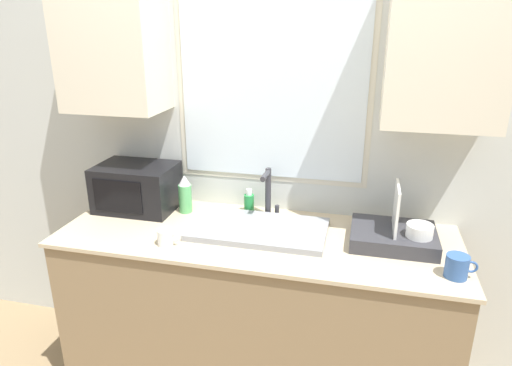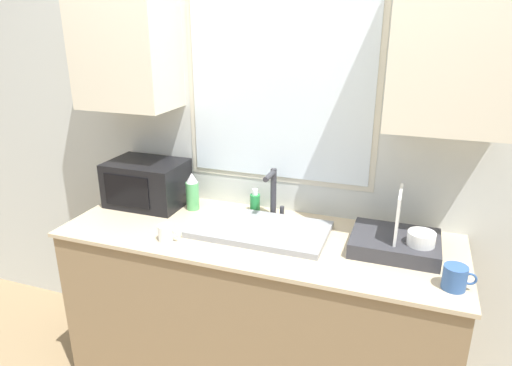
# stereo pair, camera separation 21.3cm
# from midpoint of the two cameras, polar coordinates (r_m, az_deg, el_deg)

# --- Properties ---
(countertop) EXTENTS (1.97, 0.70, 0.93)m
(countertop) POSITION_cam_midpoint_polar(r_m,az_deg,el_deg) (2.51, 2.67, -15.92)
(countertop) COLOR #8C7251
(countertop) RESTS_ON ground_plane
(wall_back) EXTENTS (6.00, 0.38, 2.60)m
(wall_back) POSITION_cam_midpoint_polar(r_m,az_deg,el_deg) (2.41, 5.36, 7.25)
(wall_back) COLOR silver
(wall_back) RESTS_ON ground_plane
(sink_basin) EXTENTS (0.67, 0.38, 0.03)m
(sink_basin) POSITION_cam_midpoint_polar(r_m,az_deg,el_deg) (2.28, 3.16, -5.86)
(sink_basin) COLOR gray
(sink_basin) RESTS_ON countertop
(faucet) EXTENTS (0.08, 0.15, 0.27)m
(faucet) POSITION_cam_midpoint_polar(r_m,az_deg,el_deg) (2.41, 4.71, -0.94)
(faucet) COLOR #333338
(faucet) RESTS_ON countertop
(microwave) EXTENTS (0.42, 0.31, 0.25)m
(microwave) POSITION_cam_midpoint_polar(r_m,az_deg,el_deg) (2.63, -11.24, -0.04)
(microwave) COLOR black
(microwave) RESTS_ON countertop
(dish_rack) EXTENTS (0.39, 0.32, 0.29)m
(dish_rack) POSITION_cam_midpoint_polar(r_m,az_deg,el_deg) (2.22, 19.92, -6.92)
(dish_rack) COLOR #333338
(dish_rack) RESTS_ON countertop
(spray_bottle) EXTENTS (0.07, 0.07, 0.21)m
(spray_bottle) POSITION_cam_midpoint_polar(r_m,az_deg,el_deg) (2.53, -5.58, -1.16)
(spray_bottle) COLOR #59B266
(spray_bottle) RESTS_ON countertop
(soap_bottle) EXTENTS (0.06, 0.06, 0.13)m
(soap_bottle) POSITION_cam_midpoint_polar(r_m,az_deg,el_deg) (2.50, 2.31, -2.47)
(soap_bottle) COLOR #268C3F
(soap_bottle) RESTS_ON countertop
(mug_near_sink) EXTENTS (0.10, 0.07, 0.08)m
(mug_near_sink) POSITION_cam_midpoint_polar(r_m,az_deg,el_deg) (2.21, -8.48, -6.25)
(mug_near_sink) COLOR white
(mug_near_sink) RESTS_ON countertop
(mug_by_rack) EXTENTS (0.13, 0.09, 0.10)m
(mug_by_rack) POSITION_cam_midpoint_polar(r_m,az_deg,el_deg) (2.03, 26.50, -10.62)
(mug_by_rack) COLOR #335999
(mug_by_rack) RESTS_ON countertop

